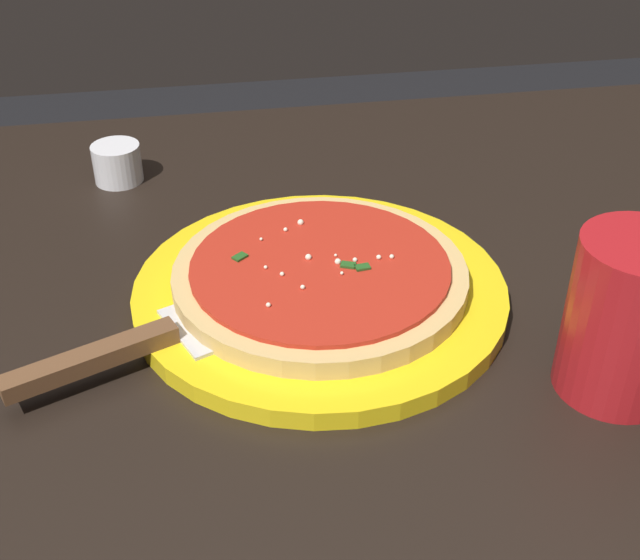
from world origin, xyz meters
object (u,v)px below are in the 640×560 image
(pizza_server, at_px, (144,342))
(cup_small_sauce, at_px, (117,163))
(serving_plate, at_px, (320,292))
(pizza, at_px, (320,274))
(cup_tall_drink, at_px, (628,318))

(pizza_server, xyz_separation_m, cup_small_sauce, (0.03, -0.31, -0.00))
(serving_plate, distance_m, cup_small_sauce, 0.30)
(serving_plate, height_order, pizza_server, pizza_server)
(pizza, distance_m, cup_small_sauce, 0.30)
(cup_tall_drink, height_order, cup_small_sauce, cup_tall_drink)
(serving_plate, relative_size, cup_tall_drink, 2.55)
(cup_small_sauce, bearing_deg, pizza, 124.59)
(pizza, height_order, cup_tall_drink, cup_tall_drink)
(serving_plate, bearing_deg, cup_tall_drink, 143.74)
(serving_plate, bearing_deg, pizza, -84.17)
(cup_tall_drink, xyz_separation_m, cup_small_sauce, (0.36, -0.39, -0.04))
(serving_plate, height_order, pizza, pizza)
(serving_plate, bearing_deg, pizza_server, 22.91)
(serving_plate, distance_m, cup_tall_drink, 0.24)
(cup_tall_drink, relative_size, cup_small_sauce, 2.41)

